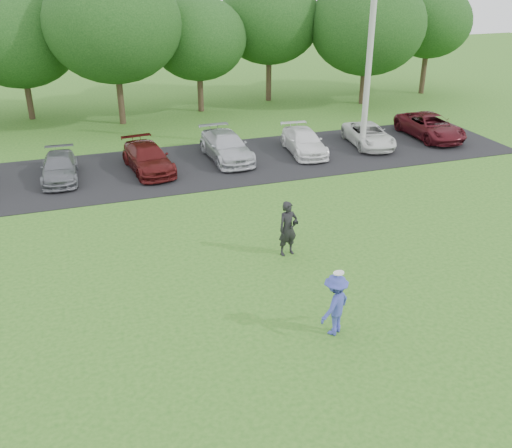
{
  "coord_description": "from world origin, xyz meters",
  "views": [
    {
      "loc": [
        -5.13,
        -11.57,
        8.79
      ],
      "look_at": [
        0.0,
        3.5,
        1.3
      ],
      "focal_mm": 40.0,
      "sensor_mm": 36.0,
      "label": 1
    }
  ],
  "objects": [
    {
      "name": "ground",
      "position": [
        0.0,
        0.0,
        0.0
      ],
      "size": [
        100.0,
        100.0,
        0.0
      ],
      "primitive_type": "plane",
      "color": "#2B621C",
      "rests_on": "ground"
    },
    {
      "name": "parking_lot",
      "position": [
        0.0,
        13.0,
        0.01
      ],
      "size": [
        32.0,
        6.5,
        0.03
      ],
      "primitive_type": "cube",
      "color": "black",
      "rests_on": "ground"
    },
    {
      "name": "utility_pole",
      "position": [
        8.52,
        12.32,
        4.86
      ],
      "size": [
        0.28,
        0.28,
        9.71
      ],
      "primitive_type": "cylinder",
      "color": "#AEADA8",
      "rests_on": "ground"
    },
    {
      "name": "frisbee_player",
      "position": [
        0.67,
        -0.74,
        0.84
      ],
      "size": [
        1.25,
        1.11,
        1.83
      ],
      "color": "#3B45A8",
      "rests_on": "ground"
    },
    {
      "name": "camera_bystander",
      "position": [
        1.12,
        3.63,
        0.91
      ],
      "size": [
        0.73,
        0.55,
        1.83
      ],
      "color": "black",
      "rests_on": "ground"
    },
    {
      "name": "parked_cars",
      "position": [
        0.66,
        13.12,
        0.62
      ],
      "size": [
        28.57,
        4.98,
        1.25
      ],
      "color": "black",
      "rests_on": "parking_lot"
    },
    {
      "name": "tree_row",
      "position": [
        1.51,
        22.76,
        4.91
      ],
      "size": [
        42.39,
        9.85,
        8.64
      ],
      "color": "#38281C",
      "rests_on": "ground"
    }
  ]
}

